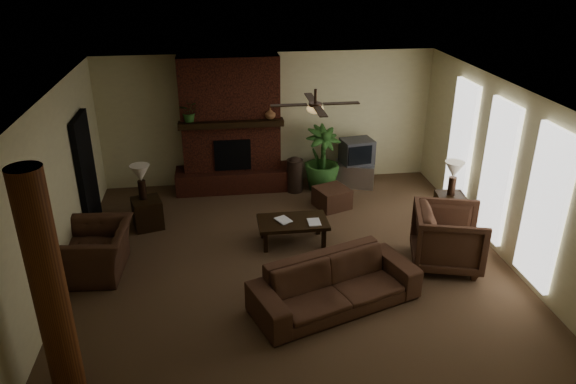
{
  "coord_description": "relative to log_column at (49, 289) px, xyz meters",
  "views": [
    {
      "loc": [
        -1.08,
        -7.52,
        4.72
      ],
      "look_at": [
        0.0,
        0.4,
        1.1
      ],
      "focal_mm": 33.77,
      "sensor_mm": 36.0,
      "label": 1
    }
  ],
  "objects": [
    {
      "name": "room_shell",
      "position": [
        2.95,
        2.4,
        0.0
      ],
      "size": [
        7.0,
        7.0,
        7.0
      ],
      "color": "brown",
      "rests_on": "ground"
    },
    {
      "name": "fireplace",
      "position": [
        2.15,
        5.62,
        -0.24
      ],
      "size": [
        2.4,
        0.7,
        2.8
      ],
      "color": "#512215",
      "rests_on": "ground"
    },
    {
      "name": "windows",
      "position": [
        6.4,
        2.6,
        -0.05
      ],
      "size": [
        0.08,
        3.65,
        2.35
      ],
      "color": "white",
      "rests_on": "ground"
    },
    {
      "name": "log_column",
      "position": [
        0.0,
        0.0,
        0.0
      ],
      "size": [
        0.36,
        0.36,
        2.8
      ],
      "primitive_type": "cylinder",
      "color": "brown",
      "rests_on": "ground"
    },
    {
      "name": "doorway",
      "position": [
        -0.49,
        4.2,
        -0.35
      ],
      "size": [
        0.1,
        1.0,
        2.1
      ],
      "primitive_type": "cube",
      "color": "black",
      "rests_on": "ground"
    },
    {
      "name": "ceiling_fan",
      "position": [
        3.35,
        2.7,
        1.13
      ],
      "size": [
        1.35,
        1.35,
        0.37
      ],
      "color": "#2F1E15",
      "rests_on": "ceiling"
    },
    {
      "name": "sofa",
      "position": [
        3.41,
        1.19,
        -0.93
      ],
      "size": [
        2.5,
        1.47,
        0.94
      ],
      "primitive_type": "imported",
      "rotation": [
        0.0,
        0.0,
        0.34
      ],
      "color": "#472C1E",
      "rests_on": "ground"
    },
    {
      "name": "armchair_left",
      "position": [
        -0.12,
        2.56,
        -0.89
      ],
      "size": [
        0.84,
        1.22,
        1.03
      ],
      "primitive_type": "imported",
      "rotation": [
        0.0,
        0.0,
        -1.63
      ],
      "color": "#472C1E",
      "rests_on": "ground"
    },
    {
      "name": "armchair_right",
      "position": [
        5.43,
        2.03,
        -0.86
      ],
      "size": [
        1.24,
        1.28,
        1.08
      ],
      "primitive_type": "imported",
      "rotation": [
        0.0,
        0.0,
        1.29
      ],
      "color": "#472C1E",
      "rests_on": "ground"
    },
    {
      "name": "coffee_table",
      "position": [
        3.07,
        3.07,
        -1.03
      ],
      "size": [
        1.2,
        0.7,
        0.43
      ],
      "color": "black",
      "rests_on": "ground"
    },
    {
      "name": "ottoman",
      "position": [
        4.04,
        4.39,
        -1.2
      ],
      "size": [
        0.77,
        0.77,
        0.4
      ],
      "primitive_type": "cube",
      "rotation": [
        0.0,
        0.0,
        0.36
      ],
      "color": "#472C1E",
      "rests_on": "ground"
    },
    {
      "name": "tv_stand",
      "position": [
        4.75,
        5.39,
        -1.15
      ],
      "size": [
        0.96,
        0.74,
        0.5
      ],
      "primitive_type": "cube",
      "rotation": [
        0.0,
        0.0,
        -0.31
      ],
      "color": "#AEADB0",
      "rests_on": "ground"
    },
    {
      "name": "tv",
      "position": [
        4.79,
        5.42,
        -0.64
      ],
      "size": [
        0.72,
        0.62,
        0.52
      ],
      "color": "#363639",
      "rests_on": "tv_stand"
    },
    {
      "name": "floor_vase",
      "position": [
        3.43,
        5.25,
        -0.97
      ],
      "size": [
        0.34,
        0.34,
        0.77
      ],
      "color": "#2E2119",
      "rests_on": "ground"
    },
    {
      "name": "floor_plant",
      "position": [
        4.01,
        5.3,
        -1.02
      ],
      "size": [
        1.25,
        1.55,
        0.76
      ],
      "primitive_type": "imported",
      "rotation": [
        0.0,
        0.0,
        0.42
      ],
      "color": "#2B5321",
      "rests_on": "ground"
    },
    {
      "name": "side_table_left",
      "position": [
        0.51,
        4.01,
        -1.12
      ],
      "size": [
        0.62,
        0.62,
        0.55
      ],
      "primitive_type": "cube",
      "rotation": [
        0.0,
        0.0,
        0.27
      ],
      "color": "black",
      "rests_on": "ground"
    },
    {
      "name": "lamp_left",
      "position": [
        0.46,
        4.07,
        -0.4
      ],
      "size": [
        0.44,
        0.44,
        0.65
      ],
      "color": "#2F1E15",
      "rests_on": "side_table_left"
    },
    {
      "name": "side_table_right",
      "position": [
        6.08,
        3.47,
        -1.12
      ],
      "size": [
        0.56,
        0.56,
        0.55
      ],
      "primitive_type": "cube",
      "rotation": [
        0.0,
        0.0,
        -0.12
      ],
      "color": "black",
      "rests_on": "ground"
    },
    {
      "name": "lamp_right",
      "position": [
        6.08,
        3.48,
        -0.4
      ],
      "size": [
        0.39,
        0.39,
        0.65
      ],
      "color": "#2F1E15",
      "rests_on": "side_table_right"
    },
    {
      "name": "mantel_plant",
      "position": [
        1.34,
        5.42,
        0.32
      ],
      "size": [
        0.43,
        0.47,
        0.33
      ],
      "primitive_type": "imported",
      "rotation": [
        0.0,
        0.0,
        -0.13
      ],
      "color": "#2B5321",
      "rests_on": "fireplace"
    },
    {
      "name": "mantel_vase",
      "position": [
        2.94,
        5.41,
        0.27
      ],
      "size": [
        0.27,
        0.28,
        0.22
      ],
      "primitive_type": "imported",
      "rotation": [
        0.0,
        0.0,
        -0.26
      ],
      "color": "brown",
      "rests_on": "fireplace"
    },
    {
      "name": "book_a",
      "position": [
        2.81,
        3.04,
        -0.83
      ],
      "size": [
        0.21,
        0.12,
        0.29
      ],
      "primitive_type": "imported",
      "rotation": [
        0.0,
        0.0,
        0.46
      ],
      "color": "#999999",
      "rests_on": "coffee_table"
    },
    {
      "name": "book_b",
      "position": [
        3.31,
        2.94,
        -0.82
      ],
      "size": [
        0.21,
        0.02,
        0.29
      ],
      "primitive_type": "imported",
      "rotation": [
        0.0,
        0.0,
        -0.01
      ],
      "color": "#999999",
      "rests_on": "coffee_table"
    }
  ]
}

